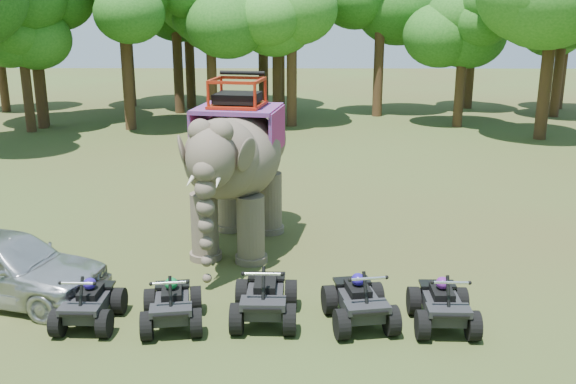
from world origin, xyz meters
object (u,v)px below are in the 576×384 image
atv_0 (88,298)px  atv_1 (172,298)px  atv_3 (360,295)px  atv_4 (443,298)px  parked_car (5,265)px  elephant (238,163)px  atv_2 (265,291)px

atv_0 → atv_1: 1.70m
atv_3 → atv_4: size_ratio=1.03×
parked_car → atv_4: 9.46m
elephant → atv_4: 6.66m
parked_car → elephant: bearing=-39.6°
elephant → atv_1: size_ratio=3.37×
atv_2 → atv_3: size_ratio=1.04×
elephant → atv_1: 5.04m
atv_1 → atv_3: atv_3 is taller
atv_0 → atv_3: 5.51m
atv_0 → atv_3: atv_3 is taller
parked_car → atv_2: (5.77, -0.98, -0.12)m
elephant → atv_3: 5.59m
elephant → atv_1: elephant is taller
elephant → parked_car: (-4.88, -3.42, -1.52)m
atv_1 → atv_2: atv_2 is taller
elephant → atv_4: bearing=-36.0°
parked_car → atv_1: bearing=-92.0°
atv_2 → elephant: bearing=102.5°
atv_0 → parked_car: bearing=152.8°
parked_car → atv_3: (7.71, -1.11, -0.15)m
parked_car → atv_0: (2.20, -1.19, -0.20)m
elephant → atv_2: 4.78m
elephant → atv_0: (-2.68, -4.60, -1.72)m
elephant → atv_4: (4.50, -4.62, -1.68)m
atv_1 → atv_3: 3.81m
atv_4 → atv_3: bearing=177.7°
atv_0 → atv_1: (1.70, -0.03, 0.02)m
atv_1 → parked_car: bearing=153.9°
elephant → atv_0: elephant is taller
parked_car → atv_1: 4.09m
parked_car → atv_4: bearing=-81.9°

